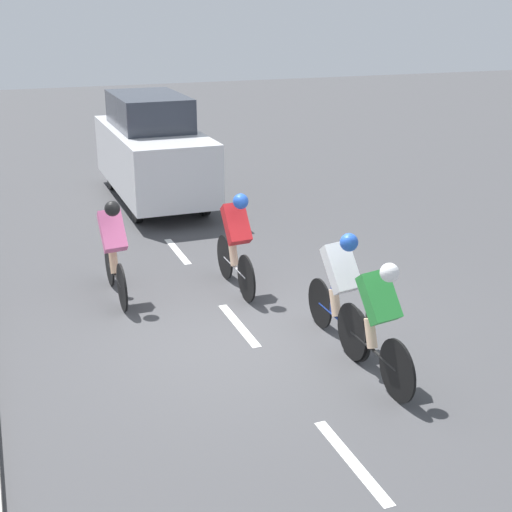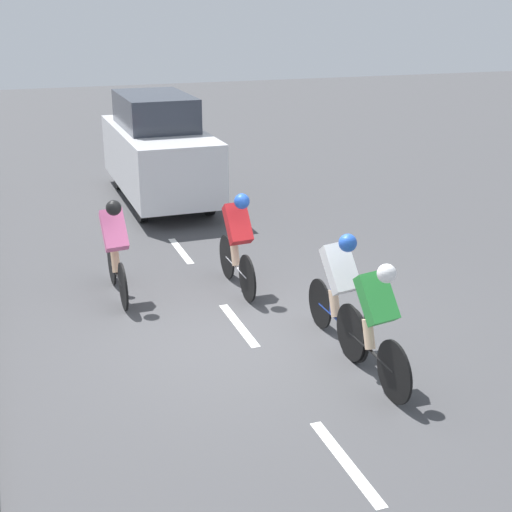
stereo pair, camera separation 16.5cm
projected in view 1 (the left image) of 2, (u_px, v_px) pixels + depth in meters
name	position (u px, v px, depth m)	size (l,w,h in m)	color
ground_plane	(248.00, 336.00, 9.19)	(60.00, 60.00, 0.00)	#424244
lane_stripe_near	(352.00, 461.00, 6.70)	(0.12, 1.40, 0.01)	white
lane_stripe_mid	(239.00, 325.00, 9.52)	(0.12, 1.40, 0.01)	white
lane_stripe_far	(177.00, 251.00, 12.34)	(0.12, 1.40, 0.01)	white
cyclist_red	(236.00, 239.00, 10.38)	(0.34, 1.67, 1.56)	black
cyclist_white	(340.00, 285.00, 8.70)	(0.38, 1.67, 1.55)	black
cyclist_pink	(114.00, 247.00, 10.10)	(0.35, 1.70, 1.53)	black
cyclist_green	(377.00, 318.00, 7.86)	(0.38, 1.72, 1.52)	black
support_car	(152.00, 150.00, 15.10)	(1.70, 4.50, 2.25)	black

